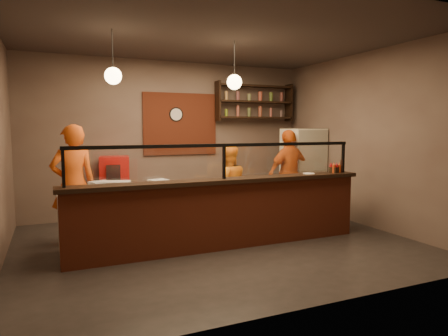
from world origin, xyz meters
name	(u,v)px	position (x,y,z in m)	size (l,w,h in m)	color
floor	(216,243)	(0.00, 0.00, 0.00)	(6.00, 6.00, 0.00)	black
ceiling	(216,36)	(0.00, 0.00, 3.20)	(6.00, 6.00, 0.00)	#372D2A
wall_back	(171,138)	(0.00, 2.50, 1.60)	(6.00, 6.00, 0.00)	#68574C
wall_right	(366,140)	(3.00, 0.00, 1.60)	(5.00, 5.00, 0.00)	#68574C
wall_front	(314,150)	(0.00, -2.50, 1.60)	(6.00, 6.00, 0.00)	#68574C
brick_patch	(180,124)	(0.20, 2.47, 1.90)	(1.60, 0.04, 1.30)	maroon
service_counter	(224,216)	(0.00, -0.30, 0.50)	(4.60, 0.25, 1.00)	maroon
counter_ledge	(224,181)	(0.00, -0.30, 1.03)	(4.70, 0.37, 0.06)	black
worktop_cabinet	(212,214)	(0.00, 0.20, 0.42)	(4.60, 0.75, 0.85)	gray
worktop	(212,187)	(0.00, 0.20, 0.88)	(4.60, 0.75, 0.05)	white
sneeze_guard	(224,158)	(0.00, -0.30, 1.37)	(4.50, 0.05, 0.52)	white
wall_shelving	(255,102)	(1.90, 2.32, 2.40)	(1.84, 0.28, 0.85)	black
wall_clock	(176,114)	(0.10, 2.46, 2.10)	(0.30, 0.30, 0.04)	black
pendant_left	(113,76)	(-1.50, 0.20, 2.55)	(0.24, 0.24, 0.77)	black
pendant_right	(234,82)	(0.40, 0.20, 2.55)	(0.24, 0.24, 0.77)	black
cook_left	(73,184)	(-2.05, 0.89, 0.94)	(0.68, 0.45, 1.87)	#CB4C13
cook_mid	(229,185)	(0.67, 1.01, 0.75)	(0.73, 0.57, 1.50)	orange
cook_right	(289,174)	(2.05, 1.09, 0.89)	(1.05, 0.44, 1.78)	#D15413
fridge	(303,171)	(2.60, 1.42, 0.90)	(0.75, 0.70, 1.80)	beige
red_cooler	(115,189)	(-1.24, 2.15, 0.64)	(0.55, 0.50, 1.27)	#B40F0C
pizza_dough	(274,182)	(1.10, 0.10, 0.91)	(0.50, 0.50, 0.01)	beige
prep_tub_a	(100,186)	(-1.71, 0.31, 0.97)	(0.28, 0.22, 0.14)	silver
prep_tub_b	(158,184)	(-0.87, 0.21, 0.97)	(0.27, 0.21, 0.13)	silver
prep_tub_c	(119,187)	(-1.49, 0.05, 0.98)	(0.32, 0.25, 0.16)	silver
rolling_pin	(131,186)	(-1.26, 0.35, 0.93)	(0.07, 0.07, 0.39)	yellow
condiment_caddy	(335,170)	(2.07, -0.29, 1.11)	(0.17, 0.13, 0.09)	black
pepper_mill	(342,166)	(2.20, -0.29, 1.17)	(0.05, 0.05, 0.22)	black
small_plate	(309,174)	(1.54, -0.29, 1.07)	(0.19, 0.19, 0.01)	silver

